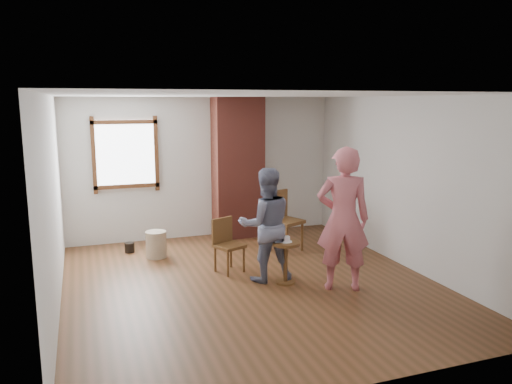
# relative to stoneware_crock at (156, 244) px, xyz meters

# --- Properties ---
(ground) EXTENTS (5.50, 5.50, 0.00)m
(ground) POSITION_rel_stoneware_crock_xyz_m (1.07, -1.67, -0.22)
(ground) COLOR brown
(ground) RESTS_ON ground
(room_shell) EXTENTS (5.04, 5.52, 2.62)m
(room_shell) POSITION_rel_stoneware_crock_xyz_m (1.01, -1.06, 1.59)
(room_shell) COLOR silver
(room_shell) RESTS_ON ground
(brick_chimney) EXTENTS (0.90, 0.50, 2.60)m
(brick_chimney) POSITION_rel_stoneware_crock_xyz_m (1.67, 0.83, 1.08)
(brick_chimney) COLOR brown
(brick_chimney) RESTS_ON ground
(stoneware_crock) EXTENTS (0.34, 0.34, 0.43)m
(stoneware_crock) POSITION_rel_stoneware_crock_xyz_m (0.00, 0.00, 0.00)
(stoneware_crock) COLOR #C3B18D
(stoneware_crock) RESTS_ON ground
(dark_pot) EXTENTS (0.20, 0.20, 0.16)m
(dark_pot) POSITION_rel_stoneware_crock_xyz_m (-0.39, 0.43, -0.13)
(dark_pot) COLOR black
(dark_pot) RESTS_ON ground
(dining_chair_left) EXTENTS (0.49, 0.49, 0.80)m
(dining_chair_left) POSITION_rel_stoneware_crock_xyz_m (0.90, -1.02, 0.23)
(dining_chair_left) COLOR brown
(dining_chair_left) RESTS_ON ground
(dining_chair_right) EXTENTS (0.63, 0.63, 1.02)m
(dining_chair_right) POSITION_rel_stoneware_crock_xyz_m (2.12, -0.29, 0.35)
(dining_chair_right) COLOR brown
(dining_chair_right) RESTS_ON ground
(side_table) EXTENTS (0.40, 0.40, 0.60)m
(side_table) POSITION_rel_stoneware_crock_xyz_m (1.53, -1.80, 0.19)
(side_table) COLOR brown
(side_table) RESTS_ON ground
(cake_plate) EXTENTS (0.18, 0.18, 0.01)m
(cake_plate) POSITION_rel_stoneware_crock_xyz_m (1.53, -1.80, 0.39)
(cake_plate) COLOR white
(cake_plate) RESTS_ON side_table
(cake_slice) EXTENTS (0.08, 0.07, 0.06)m
(cake_slice) POSITION_rel_stoneware_crock_xyz_m (1.54, -1.80, 0.42)
(cake_slice) COLOR white
(cake_slice) RESTS_ON cake_plate
(man) EXTENTS (0.84, 0.69, 1.62)m
(man) POSITION_rel_stoneware_crock_xyz_m (1.32, -1.58, 0.59)
(man) COLOR #151B3B
(man) RESTS_ON ground
(person_pink) EXTENTS (0.83, 0.70, 1.94)m
(person_pink) POSITION_rel_stoneware_crock_xyz_m (2.17, -2.24, 0.76)
(person_pink) COLOR #D36974
(person_pink) RESTS_ON ground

